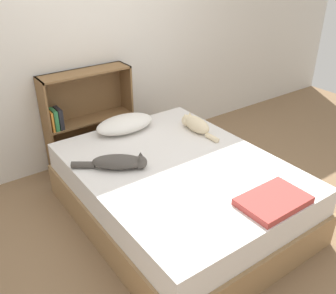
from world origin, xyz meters
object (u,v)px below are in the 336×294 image
(cat_light, at_px, (195,124))
(bookshelf, at_px, (85,118))
(cat_dark, at_px, (119,162))
(bed, at_px, (178,191))
(pillow, at_px, (125,124))

(cat_light, bearing_deg, bookshelf, 37.32)
(cat_dark, relative_size, bookshelf, 0.53)
(cat_dark, height_order, bookshelf, bookshelf)
(cat_dark, xyz_separation_m, bookshelf, (0.21, 1.12, -0.06))
(cat_light, relative_size, bookshelf, 0.48)
(bed, xyz_separation_m, cat_light, (0.52, 0.42, 0.35))
(bed, height_order, cat_light, cat_light)
(bed, relative_size, cat_dark, 3.74)
(pillow, bearing_deg, cat_dark, -123.72)
(bed, xyz_separation_m, bookshelf, (-0.22, 1.36, 0.27))
(cat_light, xyz_separation_m, cat_dark, (-0.95, -0.18, -0.02))
(bed, xyz_separation_m, cat_dark, (-0.43, 0.24, 0.33))
(bed, distance_m, cat_dark, 0.60)
(pillow, distance_m, cat_dark, 0.71)
(pillow, relative_size, cat_dark, 1.08)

